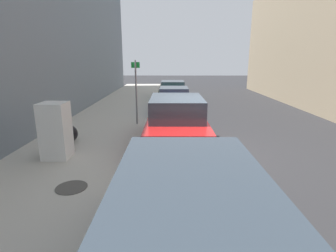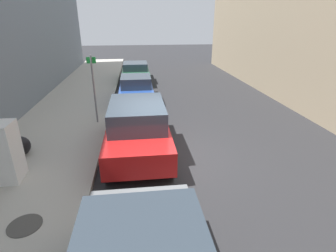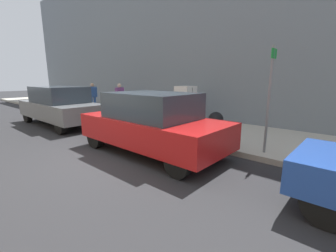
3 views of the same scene
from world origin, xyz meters
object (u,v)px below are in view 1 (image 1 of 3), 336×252
at_px(discarded_refrigerator, 56,131).
at_px(parked_hatchback_blue, 174,100).
at_px(street_sign_post, 136,89).
at_px(parked_suv_red, 176,122).
at_px(trash_bag, 69,134).
at_px(parked_suv_gray, 189,237).
at_px(parked_sedan_green, 173,90).

bearing_deg(discarded_refrigerator, parked_hatchback_blue, 63.94).
xyz_separation_m(street_sign_post, parked_hatchback_blue, (1.68, 3.10, -0.94)).
distance_m(street_sign_post, parked_hatchback_blue, 3.65).
distance_m(discarded_refrigerator, parked_hatchback_blue, 7.99).
bearing_deg(parked_suv_red, trash_bag, -179.13).
xyz_separation_m(parked_suv_gray, parked_suv_red, (0.00, 5.99, -0.02)).
distance_m(discarded_refrigerator, parked_suv_red, 3.81).
relative_size(discarded_refrigerator, parked_hatchback_blue, 0.39).
height_order(parked_suv_gray, parked_hatchback_blue, parked_suv_gray).
bearing_deg(parked_sedan_green, discarded_refrigerator, -105.94).
relative_size(discarded_refrigerator, trash_bag, 2.64).
relative_size(trash_bag, parked_suv_gray, 0.13).
relative_size(parked_suv_gray, parked_suv_red, 1.10).
bearing_deg(parked_suv_gray, parked_sedan_green, 90.00).
bearing_deg(trash_bag, street_sign_post, 52.43).
height_order(discarded_refrigerator, parked_suv_red, discarded_refrigerator).
bearing_deg(street_sign_post, discarded_refrigerator, -114.25).
height_order(discarded_refrigerator, parked_sedan_green, discarded_refrigerator).
bearing_deg(parked_suv_red, discarded_refrigerator, -157.22).
xyz_separation_m(trash_bag, parked_sedan_green, (3.72, 10.87, 0.25)).
distance_m(street_sign_post, parked_suv_gray, 8.78).
bearing_deg(parked_sedan_green, street_sign_post, -101.52).
relative_size(trash_bag, parked_hatchback_blue, 0.15).
relative_size(discarded_refrigerator, parked_suv_red, 0.37).
distance_m(discarded_refrigerator, parked_sedan_green, 12.78).
relative_size(discarded_refrigerator, street_sign_post, 0.59).
distance_m(parked_suv_gray, parked_suv_red, 5.99).
xyz_separation_m(parked_suv_red, parked_sedan_green, (0.00, 10.81, -0.16)).
height_order(trash_bag, parked_suv_gray, parked_suv_gray).
distance_m(street_sign_post, parked_suv_red, 3.19).
distance_m(street_sign_post, parked_sedan_green, 8.44).
bearing_deg(trash_bag, parked_hatchback_blue, 57.16).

